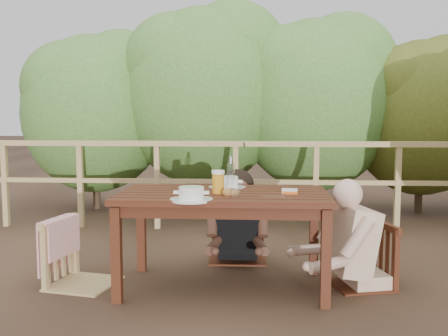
# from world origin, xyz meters

# --- Properties ---
(ground) EXTENTS (60.00, 60.00, 0.00)m
(ground) POSITION_xyz_m (0.00, 0.00, 0.00)
(ground) COLOR #4B3223
(ground) RESTS_ON ground
(table) EXTENTS (1.54, 0.86, 0.71)m
(table) POSITION_xyz_m (0.00, 0.00, 0.36)
(table) COLOR #3B190D
(table) RESTS_ON ground
(chair_left) EXTENTS (0.56, 0.56, 0.96)m
(chair_left) POSITION_xyz_m (-1.07, -0.02, 0.48)
(chair_left) COLOR tan
(chair_left) RESTS_ON ground
(chair_far) EXTENTS (0.52, 0.52, 1.01)m
(chair_far) POSITION_xyz_m (0.07, 0.78, 0.51)
(chair_far) COLOR #3B190D
(chair_far) RESTS_ON ground
(chair_right) EXTENTS (0.55, 0.55, 0.90)m
(chair_right) POSITION_xyz_m (1.04, 0.12, 0.45)
(chair_right) COLOR #3B190D
(chair_right) RESTS_ON ground
(woman) EXTENTS (0.53, 0.64, 1.26)m
(woman) POSITION_xyz_m (0.07, 0.80, 0.63)
(woman) COLOR black
(woman) RESTS_ON ground
(diner_right) EXTENTS (0.78, 0.69, 1.35)m
(diner_right) POSITION_xyz_m (1.07, 0.12, 0.67)
(diner_right) COLOR beige
(diner_right) RESTS_ON ground
(railing) EXTENTS (5.60, 0.10, 1.01)m
(railing) POSITION_xyz_m (0.00, 2.00, 0.51)
(railing) COLOR tan
(railing) RESTS_ON ground
(hedge_row) EXTENTS (6.60, 1.60, 3.80)m
(hedge_row) POSITION_xyz_m (0.40, 3.20, 1.90)
(hedge_row) COLOR #426B2C
(hedge_row) RESTS_ON ground
(soup_near) EXTENTS (0.29, 0.29, 0.10)m
(soup_near) POSITION_xyz_m (-0.20, -0.33, 0.76)
(soup_near) COLOR silver
(soup_near) RESTS_ON table
(soup_far) EXTENTS (0.30, 0.30, 0.10)m
(soup_far) POSITION_xyz_m (0.01, 0.28, 0.76)
(soup_far) COLOR silver
(soup_far) RESTS_ON table
(bread_roll) EXTENTS (0.12, 0.09, 0.07)m
(bread_roll) POSITION_xyz_m (0.06, -0.16, 0.75)
(bread_roll) COLOR #B38037
(bread_roll) RESTS_ON table
(beer_glass) EXTENTS (0.09, 0.09, 0.18)m
(beer_glass) POSITION_xyz_m (-0.04, -0.05, 0.80)
(beer_glass) COLOR orange
(beer_glass) RESTS_ON table
(bottle) EXTENTS (0.06, 0.06, 0.27)m
(bottle) POSITION_xyz_m (0.05, 0.14, 0.84)
(bottle) COLOR silver
(bottle) RESTS_ON table
(tumbler) EXTENTS (0.06, 0.06, 0.07)m
(tumbler) POSITION_xyz_m (0.10, -0.26, 0.75)
(tumbler) COLOR white
(tumbler) RESTS_ON table
(butter_tub) EXTENTS (0.12, 0.09, 0.05)m
(butter_tub) POSITION_xyz_m (0.49, -0.04, 0.74)
(butter_tub) COLOR white
(butter_tub) RESTS_ON table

